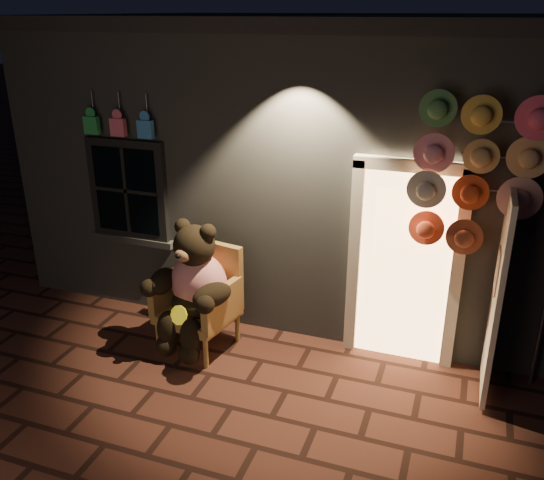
% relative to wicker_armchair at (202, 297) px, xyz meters
% --- Properties ---
extents(ground, '(60.00, 60.00, 0.00)m').
position_rel_wicker_armchair_xyz_m(ground, '(0.75, -0.97, -0.57)').
color(ground, '#4C271D').
rests_on(ground, ground).
extents(shop_building, '(7.30, 5.95, 3.51)m').
position_rel_wicker_armchair_xyz_m(shop_building, '(0.75, 3.02, 1.16)').
color(shop_building, slate).
rests_on(shop_building, ground).
extents(wicker_armchair, '(0.90, 0.84, 1.15)m').
position_rel_wicker_armchair_xyz_m(wicker_armchair, '(0.00, 0.00, 0.00)').
color(wicker_armchair, '#A3833F').
rests_on(wicker_armchair, ground).
extents(teddy_bear, '(1.03, 0.88, 1.44)m').
position_rel_wicker_armchair_xyz_m(teddy_bear, '(-0.02, -0.15, 0.19)').
color(teddy_bear, red).
rests_on(teddy_bear, ground).
extents(hat_rack, '(1.70, 0.22, 2.84)m').
position_rel_wicker_armchair_xyz_m(hat_rack, '(2.84, 0.30, 1.60)').
color(hat_rack, '#59595E').
rests_on(hat_rack, ground).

